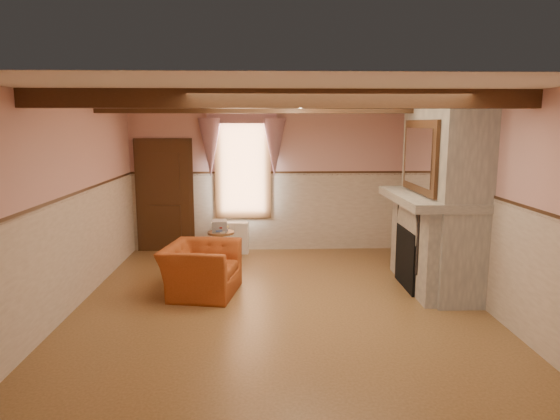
{
  "coord_description": "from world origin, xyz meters",
  "views": [
    {
      "loc": [
        -0.21,
        -6.59,
        2.43
      ],
      "look_at": [
        0.04,
        0.8,
        1.16
      ],
      "focal_mm": 32.0,
      "sensor_mm": 36.0,
      "label": 1
    }
  ],
  "objects_px": {
    "side_table": "(221,247)",
    "radiator": "(230,238)",
    "bowl": "(425,190)",
    "armchair": "(201,269)",
    "oil_lamp": "(425,183)",
    "mantel_clock": "(414,181)"
  },
  "relations": [
    {
      "from": "armchair",
      "to": "radiator",
      "type": "xyz_separation_m",
      "value": [
        0.27,
        2.3,
        -0.06
      ]
    },
    {
      "from": "side_table",
      "to": "radiator",
      "type": "xyz_separation_m",
      "value": [
        0.12,
        0.59,
        0.02
      ]
    },
    {
      "from": "armchair",
      "to": "side_table",
      "type": "distance_m",
      "value": 1.72
    },
    {
      "from": "side_table",
      "to": "oil_lamp",
      "type": "relative_size",
      "value": 1.96
    },
    {
      "from": "armchair",
      "to": "bowl",
      "type": "height_order",
      "value": "bowl"
    },
    {
      "from": "mantel_clock",
      "to": "oil_lamp",
      "type": "relative_size",
      "value": 0.86
    },
    {
      "from": "bowl",
      "to": "radiator",
      "type": "bearing_deg",
      "value": 148.71
    },
    {
      "from": "side_table",
      "to": "oil_lamp",
      "type": "height_order",
      "value": "oil_lamp"
    },
    {
      "from": "radiator",
      "to": "bowl",
      "type": "bearing_deg",
      "value": -26.38
    },
    {
      "from": "radiator",
      "to": "oil_lamp",
      "type": "relative_size",
      "value": 2.5
    },
    {
      "from": "bowl",
      "to": "mantel_clock",
      "type": "bearing_deg",
      "value": 90.0
    },
    {
      "from": "bowl",
      "to": "mantel_clock",
      "type": "xyz_separation_m",
      "value": [
        0.0,
        0.59,
        0.06
      ]
    },
    {
      "from": "radiator",
      "to": "bowl",
      "type": "distance_m",
      "value": 3.8
    },
    {
      "from": "radiator",
      "to": "bowl",
      "type": "height_order",
      "value": "bowl"
    },
    {
      "from": "armchair",
      "to": "oil_lamp",
      "type": "relative_size",
      "value": 3.99
    },
    {
      "from": "radiator",
      "to": "oil_lamp",
      "type": "xyz_separation_m",
      "value": [
        3.09,
        -1.86,
        1.26
      ]
    },
    {
      "from": "armchair",
      "to": "side_table",
      "type": "height_order",
      "value": "armchair"
    },
    {
      "from": "armchair",
      "to": "oil_lamp",
      "type": "height_order",
      "value": "oil_lamp"
    },
    {
      "from": "side_table",
      "to": "armchair",
      "type": "bearing_deg",
      "value": -94.92
    },
    {
      "from": "side_table",
      "to": "bowl",
      "type": "xyz_separation_m",
      "value": [
        3.21,
        -1.3,
        1.18
      ]
    },
    {
      "from": "oil_lamp",
      "to": "armchair",
      "type": "bearing_deg",
      "value": -172.55
    },
    {
      "from": "side_table",
      "to": "radiator",
      "type": "bearing_deg",
      "value": 78.44
    }
  ]
}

